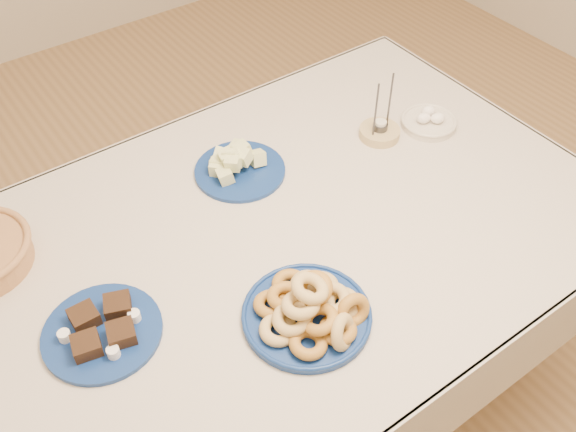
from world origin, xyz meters
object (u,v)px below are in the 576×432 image
at_px(donut_platter, 310,310).
at_px(brownie_plate, 103,330).
at_px(egg_bowl, 429,121).
at_px(melon_plate, 236,165).
at_px(candle_holder, 380,131).
at_px(dining_table, 277,261).

bearing_deg(donut_platter, brownie_plate, 149.25).
relative_size(brownie_plate, egg_bowl, 1.26).
distance_m(melon_plate, egg_bowl, 0.59).
distance_m(candle_holder, egg_bowl, 0.16).
bearing_deg(donut_platter, dining_table, 70.65).
height_order(dining_table, candle_holder, candle_holder).
relative_size(donut_platter, egg_bowl, 1.70).
distance_m(donut_platter, melon_plate, 0.52).
bearing_deg(candle_holder, egg_bowl, -17.44).
distance_m(donut_platter, candle_holder, 0.68).
xyz_separation_m(donut_platter, candle_holder, (0.55, 0.39, -0.01)).
xyz_separation_m(dining_table, candle_holder, (0.46, 0.14, 0.12)).
height_order(dining_table, brownie_plate, brownie_plate).
distance_m(dining_table, brownie_plate, 0.49).
height_order(donut_platter, egg_bowl, donut_platter).
relative_size(melon_plate, candle_holder, 1.67).
relative_size(dining_table, melon_plate, 5.24).
bearing_deg(egg_bowl, dining_table, -171.42).
xyz_separation_m(donut_platter, melon_plate, (0.13, 0.50, -0.01)).
bearing_deg(melon_plate, candle_holder, -14.51).
bearing_deg(candle_holder, brownie_plate, -169.87).
bearing_deg(donut_platter, egg_bowl, 26.36).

